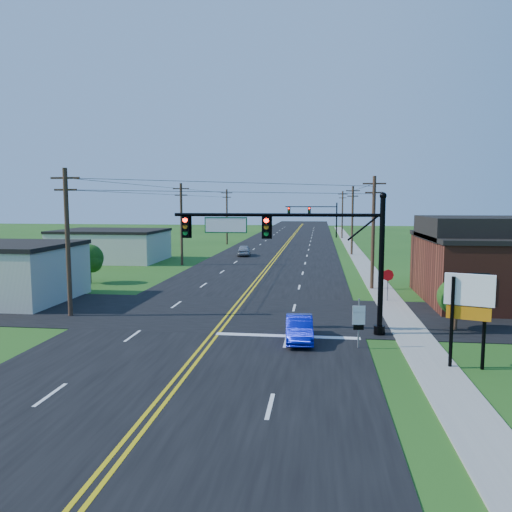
# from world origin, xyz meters

# --- Properties ---
(ground) EXTENTS (260.00, 260.00, 0.00)m
(ground) POSITION_xyz_m (0.00, 0.00, 0.00)
(ground) COLOR #1D4914
(ground) RESTS_ON ground
(road_main) EXTENTS (16.00, 220.00, 0.04)m
(road_main) POSITION_xyz_m (0.00, 50.00, 0.02)
(road_main) COLOR black
(road_main) RESTS_ON ground
(road_cross) EXTENTS (70.00, 10.00, 0.04)m
(road_cross) POSITION_xyz_m (0.00, 12.00, 0.02)
(road_cross) COLOR black
(road_cross) RESTS_ON ground
(sidewalk) EXTENTS (2.00, 160.00, 0.08)m
(sidewalk) POSITION_xyz_m (10.50, 40.00, 0.04)
(sidewalk) COLOR gray
(sidewalk) RESTS_ON ground
(signal_mast_main) EXTENTS (11.30, 0.60, 7.48)m
(signal_mast_main) POSITION_xyz_m (4.34, 8.00, 4.75)
(signal_mast_main) COLOR black
(signal_mast_main) RESTS_ON ground
(signal_mast_far) EXTENTS (10.98, 0.60, 7.48)m
(signal_mast_far) POSITION_xyz_m (4.44, 80.00, 4.55)
(signal_mast_far) COLOR black
(signal_mast_far) RESTS_ON ground
(cream_bldg_far) EXTENTS (12.20, 9.20, 3.70)m
(cream_bldg_far) POSITION_xyz_m (-19.00, 38.00, 1.86)
(cream_bldg_far) COLOR beige
(cream_bldg_far) RESTS_ON ground
(utility_pole_left_a) EXTENTS (1.80, 0.28, 9.00)m
(utility_pole_left_a) POSITION_xyz_m (-9.50, 10.00, 4.72)
(utility_pole_left_a) COLOR #362A18
(utility_pole_left_a) RESTS_ON ground
(utility_pole_left_b) EXTENTS (1.80, 0.28, 9.00)m
(utility_pole_left_b) POSITION_xyz_m (-9.50, 35.00, 4.72)
(utility_pole_left_b) COLOR #362A18
(utility_pole_left_b) RESTS_ON ground
(utility_pole_left_c) EXTENTS (1.80, 0.28, 9.00)m
(utility_pole_left_c) POSITION_xyz_m (-9.50, 62.00, 4.72)
(utility_pole_left_c) COLOR #362A18
(utility_pole_left_c) RESTS_ON ground
(utility_pole_right_a) EXTENTS (1.80, 0.28, 9.00)m
(utility_pole_right_a) POSITION_xyz_m (9.80, 22.00, 4.72)
(utility_pole_right_a) COLOR #362A18
(utility_pole_right_a) RESTS_ON ground
(utility_pole_right_b) EXTENTS (1.80, 0.28, 9.00)m
(utility_pole_right_b) POSITION_xyz_m (9.80, 48.00, 4.72)
(utility_pole_right_b) COLOR #362A18
(utility_pole_right_b) RESTS_ON ground
(utility_pole_right_c) EXTENTS (1.80, 0.28, 9.00)m
(utility_pole_right_c) POSITION_xyz_m (9.80, 78.00, 4.72)
(utility_pole_right_c) COLOR #362A18
(utility_pole_right_c) RESTS_ON ground
(tree_right_back) EXTENTS (3.00, 3.00, 4.10)m
(tree_right_back) POSITION_xyz_m (16.00, 26.00, 2.60)
(tree_right_back) COLOR #362A18
(tree_right_back) RESTS_ON ground
(shrub_corner) EXTENTS (2.00, 2.00, 2.86)m
(shrub_corner) POSITION_xyz_m (13.00, 9.50, 1.85)
(shrub_corner) COLOR #362A18
(shrub_corner) RESTS_ON ground
(tree_left) EXTENTS (2.40, 2.40, 3.37)m
(tree_left) POSITION_xyz_m (-14.00, 22.00, 2.16)
(tree_left) COLOR #362A18
(tree_left) RESTS_ON ground
(blue_car) EXTENTS (1.54, 3.84, 1.24)m
(blue_car) POSITION_xyz_m (4.65, 6.25, 0.62)
(blue_car) COLOR #0812AF
(blue_car) RESTS_ON ground
(distant_car) EXTENTS (2.07, 4.19, 1.38)m
(distant_car) POSITION_xyz_m (-4.12, 45.14, 0.69)
(distant_car) COLOR #A9A8AD
(distant_car) RESTS_ON ground
(route_sign) EXTENTS (0.60, 0.13, 2.42)m
(route_sign) POSITION_xyz_m (7.50, 5.32, 1.41)
(route_sign) COLOR slate
(route_sign) RESTS_ON ground
(stop_sign) EXTENTS (0.82, 0.13, 2.31)m
(stop_sign) POSITION_xyz_m (10.37, 16.98, 1.66)
(stop_sign) COLOR slate
(stop_sign) RESTS_ON ground
(pylon_sign) EXTENTS (1.94, 0.88, 4.02)m
(pylon_sign) POSITION_xyz_m (11.80, 3.00, 2.93)
(pylon_sign) COLOR black
(pylon_sign) RESTS_ON ground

